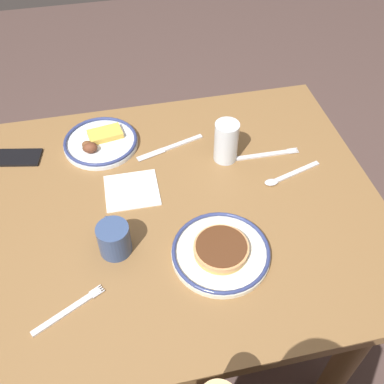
# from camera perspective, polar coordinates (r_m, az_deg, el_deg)

# --- Properties ---
(ground_plane) EXTENTS (6.00, 6.00, 0.00)m
(ground_plane) POSITION_cam_1_polar(r_m,az_deg,el_deg) (1.87, -1.52, -17.04)
(ground_plane) COLOR #4E3A36
(dining_table) EXTENTS (1.14, 0.94, 0.76)m
(dining_table) POSITION_cam_1_polar(r_m,az_deg,el_deg) (1.34, -2.04, -5.57)
(dining_table) COLOR brown
(dining_table) RESTS_ON ground_plane
(plate_near_main) EXTENTS (0.23, 0.23, 0.05)m
(plate_near_main) POSITION_cam_1_polar(r_m,az_deg,el_deg) (1.42, -11.63, 6.28)
(plate_near_main) COLOR white
(plate_near_main) RESTS_ON dining_table
(plate_center_pancakes) EXTENTS (0.25, 0.25, 0.04)m
(plate_center_pancakes) POSITION_cam_1_polar(r_m,az_deg,el_deg) (1.12, 3.71, -7.59)
(plate_center_pancakes) COLOR silver
(plate_center_pancakes) RESTS_ON dining_table
(coffee_mug) EXTENTS (0.08, 0.11, 0.09)m
(coffee_mug) POSITION_cam_1_polar(r_m,az_deg,el_deg) (1.12, -9.96, -5.83)
(coffee_mug) COLOR #334772
(coffee_mug) RESTS_ON dining_table
(drinking_glass) EXTENTS (0.07, 0.07, 0.13)m
(drinking_glass) POSITION_cam_1_polar(r_m,az_deg,el_deg) (1.33, 4.37, 6.22)
(drinking_glass) COLOR silver
(drinking_glass) RESTS_ON dining_table
(cell_phone) EXTENTS (0.16, 0.10, 0.01)m
(cell_phone) POSITION_cam_1_polar(r_m,az_deg,el_deg) (1.46, -21.49, 4.12)
(cell_phone) COLOR black
(cell_phone) RESTS_ON dining_table
(paper_napkin) EXTENTS (0.15, 0.14, 0.00)m
(paper_napkin) POSITION_cam_1_polar(r_m,az_deg,el_deg) (1.28, -7.69, 0.21)
(paper_napkin) COLOR white
(paper_napkin) RESTS_ON dining_table
(fork_near) EXTENTS (0.20, 0.02, 0.01)m
(fork_near) POSITION_cam_1_polar(r_m,az_deg,el_deg) (1.39, 9.65, 4.75)
(fork_near) COLOR silver
(fork_near) RESTS_ON dining_table
(fork_far) EXTENTS (0.17, 0.10, 0.01)m
(fork_far) POSITION_cam_1_polar(r_m,az_deg,el_deg) (1.08, -15.47, -14.35)
(fork_far) COLOR silver
(fork_far) RESTS_ON dining_table
(butter_knife) EXTENTS (0.22, 0.08, 0.01)m
(butter_knife) POSITION_cam_1_polar(r_m,az_deg,el_deg) (1.39, -2.80, 5.71)
(butter_knife) COLOR silver
(butter_knife) RESTS_ON dining_table
(tea_spoon) EXTENTS (0.19, 0.07, 0.01)m
(tea_spoon) POSITION_cam_1_polar(r_m,az_deg,el_deg) (1.33, 11.77, 1.92)
(tea_spoon) COLOR silver
(tea_spoon) RESTS_ON dining_table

